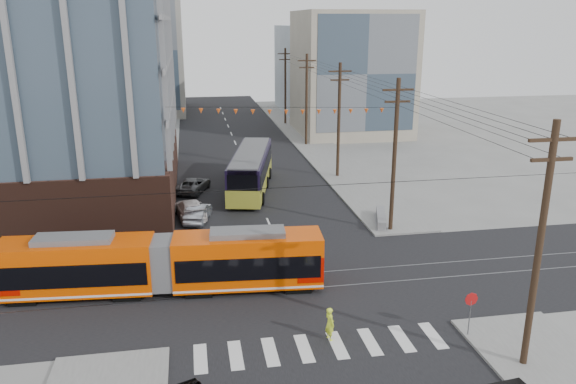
# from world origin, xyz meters

# --- Properties ---
(ground) EXTENTS (160.00, 160.00, 0.00)m
(ground) POSITION_xyz_m (0.00, 0.00, 0.00)
(ground) COLOR slate
(bg_bldg_nw_near) EXTENTS (18.00, 16.00, 18.00)m
(bg_bldg_nw_near) POSITION_xyz_m (-17.00, 52.00, 9.00)
(bg_bldg_nw_near) COLOR #8C99A5
(bg_bldg_nw_near) RESTS_ON ground
(bg_bldg_ne_near) EXTENTS (14.00, 14.00, 16.00)m
(bg_bldg_ne_near) POSITION_xyz_m (16.00, 48.00, 8.00)
(bg_bldg_ne_near) COLOR gray
(bg_bldg_ne_near) RESTS_ON ground
(bg_bldg_nw_far) EXTENTS (16.00, 18.00, 20.00)m
(bg_bldg_nw_far) POSITION_xyz_m (-14.00, 72.00, 10.00)
(bg_bldg_nw_far) COLOR gray
(bg_bldg_nw_far) RESTS_ON ground
(bg_bldg_ne_far) EXTENTS (16.00, 16.00, 14.00)m
(bg_bldg_ne_far) POSITION_xyz_m (18.00, 68.00, 7.00)
(bg_bldg_ne_far) COLOR #8C99A5
(bg_bldg_ne_far) RESTS_ON ground
(utility_pole_near) EXTENTS (0.30, 0.30, 11.00)m
(utility_pole_near) POSITION_xyz_m (8.50, -6.00, 5.50)
(utility_pole_near) COLOR black
(utility_pole_near) RESTS_ON ground
(utility_pole_far) EXTENTS (0.30, 0.30, 11.00)m
(utility_pole_far) POSITION_xyz_m (8.50, 56.00, 5.50)
(utility_pole_far) COLOR black
(utility_pole_far) RESTS_ON ground
(streetcar) EXTENTS (17.85, 3.86, 3.41)m
(streetcar) POSITION_xyz_m (-7.37, 4.03, 1.71)
(streetcar) COLOR #DA4300
(streetcar) RESTS_ON ground
(city_bus) EXTENTS (5.51, 13.22, 3.66)m
(city_bus) POSITION_xyz_m (-0.31, 23.16, 1.83)
(city_bus) COLOR black
(city_bus) RESTS_ON ground
(parked_car_silver) EXTENTS (2.32, 4.26, 1.33)m
(parked_car_silver) POSITION_xyz_m (-5.25, 15.55, 0.67)
(parked_car_silver) COLOR #989EA9
(parked_car_silver) RESTS_ON ground
(parked_car_white) EXTENTS (2.79, 5.18, 1.43)m
(parked_car_white) POSITION_xyz_m (-5.83, 16.48, 0.71)
(parked_car_white) COLOR beige
(parked_car_white) RESTS_ON ground
(parked_car_grey) EXTENTS (3.64, 5.10, 1.29)m
(parked_car_grey) POSITION_xyz_m (-5.50, 23.45, 0.65)
(parked_car_grey) COLOR #4A4C4E
(parked_car_grey) RESTS_ON ground
(pedestrian) EXTENTS (0.56, 0.70, 1.68)m
(pedestrian) POSITION_xyz_m (0.56, -2.42, 0.84)
(pedestrian) COLOR #D8F030
(pedestrian) RESTS_ON ground
(stop_sign) EXTENTS (0.70, 0.70, 2.21)m
(stop_sign) POSITION_xyz_m (7.19, -3.40, 1.11)
(stop_sign) COLOR #AC0F10
(stop_sign) RESTS_ON ground
(jersey_barrier) EXTENTS (2.02, 4.10, 0.80)m
(jersey_barrier) POSITION_xyz_m (8.30, 12.54, 0.40)
(jersey_barrier) COLOR gray
(jersey_barrier) RESTS_ON ground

